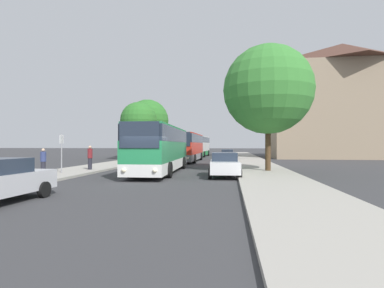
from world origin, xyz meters
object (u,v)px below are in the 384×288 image
object	(u,v)px
bus_middle	(188,147)
bus_rear	(199,146)
bus_front	(161,148)
tree_right_near	(268,90)
pedestrian_waiting_far	(43,161)
tree_left_near	(139,120)
bus_stop_sign	(62,149)
pedestrian_waiting_near	(90,157)
tree_left_far	(148,120)
parked_car_right_near	(224,164)
parked_car_right_far	(227,154)

from	to	relation	value
bus_middle	bus_rear	distance (m)	15.35
bus_front	tree_right_near	world-z (taller)	tree_right_near
pedestrian_waiting_far	tree_left_near	xyz separation A→B (m)	(0.03, 20.66, 4.32)
bus_stop_sign	pedestrian_waiting_far	distance (m)	1.40
tree_right_near	pedestrian_waiting_near	bearing A→B (deg)	-176.64
bus_middle	tree_left_far	size ratio (longest dim) A/B	1.38
bus_stop_sign	parked_car_right_near	bearing A→B (deg)	0.00
tree_left_near	parked_car_right_near	bearing A→B (deg)	-59.27
tree_right_near	bus_middle	bearing A→B (deg)	120.15
bus_stop_sign	pedestrian_waiting_near	xyz separation A→B (m)	(0.78, 2.59, -0.70)
parked_car_right_far	bus_stop_sign	world-z (taller)	bus_stop_sign
tree_right_near	bus_front	bearing A→B (deg)	-172.95
bus_middle	pedestrian_waiting_far	xyz separation A→B (m)	(-7.17, -17.61, -0.82)
bus_front	parked_car_right_far	bearing A→B (deg)	75.15
parked_car_right_far	tree_right_near	xyz separation A→B (m)	(3.15, -19.00, 5.36)
parked_car_right_near	bus_rear	bearing A→B (deg)	-84.48
bus_middle	tree_right_near	size ratio (longest dim) A/B	1.32
bus_middle	tree_left_far	world-z (taller)	tree_left_far
pedestrian_waiting_far	tree_left_far	distance (m)	27.04
bus_rear	pedestrian_waiting_far	bearing A→B (deg)	-100.34
bus_middle	tree_left_near	bearing A→B (deg)	157.22
tree_right_near	parked_car_right_near	bearing A→B (deg)	-132.88
pedestrian_waiting_far	parked_car_right_far	bearing A→B (deg)	15.97
parked_car_right_near	pedestrian_waiting_far	world-z (taller)	pedestrian_waiting_far
bus_rear	bus_stop_sign	xyz separation A→B (m)	(-6.20, -32.11, -0.07)
pedestrian_waiting_far	tree_left_far	xyz separation A→B (m)	(-0.40, 26.61, 4.79)
pedestrian_waiting_near	tree_left_near	world-z (taller)	tree_left_near
parked_car_right_near	tree_left_far	distance (m)	28.93
bus_stop_sign	tree_left_far	distance (m)	26.09
pedestrian_waiting_near	tree_left_far	size ratio (longest dim) A/B	0.21
pedestrian_waiting_near	parked_car_right_far	bearing A→B (deg)	-171.54
bus_stop_sign	tree_left_near	xyz separation A→B (m)	(-0.75, 19.81, 3.52)
bus_stop_sign	pedestrian_waiting_far	bearing A→B (deg)	-132.35
pedestrian_waiting_far	bus_front	bearing A→B (deg)	-22.53
tree_left_near	bus_stop_sign	bearing A→B (deg)	-87.84
pedestrian_waiting_far	tree_left_far	size ratio (longest dim) A/B	0.19
tree_right_near	tree_left_far	bearing A→B (deg)	124.43
pedestrian_waiting_far	bus_stop_sign	bearing A→B (deg)	0.54
parked_car_right_near	bus_stop_sign	bearing A→B (deg)	-3.02
pedestrian_waiting_near	pedestrian_waiting_far	distance (m)	3.78
tree_right_near	pedestrian_waiting_far	bearing A→B (deg)	-164.19
parked_car_right_far	pedestrian_waiting_far	size ratio (longest dim) A/B	2.73
pedestrian_waiting_far	tree_left_near	world-z (taller)	tree_left_near
tree_left_near	bus_front	bearing A→B (deg)	-67.80
pedestrian_waiting_far	tree_right_near	xyz separation A→B (m)	(14.94, 4.23, 5.11)
bus_rear	tree_left_near	size ratio (longest dim) A/B	1.52
parked_car_right_near	tree_left_near	size ratio (longest dim) A/B	0.56
tree_left_near	tree_left_far	bearing A→B (deg)	94.12
bus_rear	parked_car_right_near	distance (m)	32.49
bus_rear	tree_right_near	size ratio (longest dim) A/B	1.26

